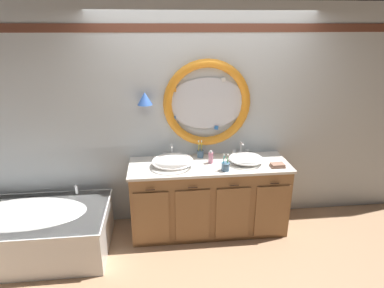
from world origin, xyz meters
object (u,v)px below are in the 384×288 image
(sink_basin_right, at_px, (246,159))
(folded_hand_towel, at_px, (278,165))
(toothbrush_holder_left, at_px, (200,153))
(soap_dispenser, at_px, (211,157))
(sink_basin_left, at_px, (173,161))
(bathtub, at_px, (26,229))
(toothbrush_holder_right, at_px, (225,166))

(sink_basin_right, distance_m, folded_hand_towel, 0.36)
(toothbrush_holder_left, distance_m, soap_dispenser, 0.21)
(soap_dispenser, bearing_deg, toothbrush_holder_left, 116.79)
(sink_basin_left, bearing_deg, bathtub, -171.71)
(soap_dispenser, xyz_separation_m, folded_hand_towel, (0.73, -0.19, -0.05))
(sink_basin_right, height_order, folded_hand_towel, sink_basin_right)
(soap_dispenser, bearing_deg, sink_basin_right, -6.55)
(sink_basin_left, height_order, soap_dispenser, soap_dispenser)
(soap_dispenser, bearing_deg, folded_hand_towel, -14.38)
(sink_basin_right, bearing_deg, toothbrush_holder_right, -147.89)
(sink_basin_left, height_order, toothbrush_holder_right, toothbrush_holder_right)
(folded_hand_towel, bearing_deg, sink_basin_right, 156.69)
(sink_basin_left, bearing_deg, sink_basin_right, -0.00)
(bathtub, xyz_separation_m, soap_dispenser, (2.03, 0.28, 0.62))
(toothbrush_holder_left, bearing_deg, folded_hand_towel, -24.56)
(sink_basin_left, height_order, toothbrush_holder_left, toothbrush_holder_left)
(bathtub, bearing_deg, soap_dispenser, 7.79)
(toothbrush_holder_right, distance_m, soap_dispenser, 0.25)
(toothbrush_holder_left, relative_size, toothbrush_holder_right, 1.08)
(soap_dispenser, bearing_deg, toothbrush_holder_right, -60.15)
(toothbrush_holder_left, height_order, soap_dispenser, toothbrush_holder_left)
(soap_dispenser, relative_size, folded_hand_towel, 1.02)
(bathtub, xyz_separation_m, toothbrush_holder_right, (2.15, 0.06, 0.61))
(bathtub, relative_size, sink_basin_left, 3.67)
(toothbrush_holder_left, bearing_deg, sink_basin_left, -145.54)
(toothbrush_holder_left, bearing_deg, sink_basin_right, -25.36)
(sink_basin_left, relative_size, toothbrush_holder_left, 2.19)
(toothbrush_holder_right, distance_m, folded_hand_towel, 0.60)
(bathtub, bearing_deg, toothbrush_holder_left, 13.58)
(bathtub, distance_m, toothbrush_holder_left, 2.08)
(toothbrush_holder_left, bearing_deg, bathtub, -166.42)
(toothbrush_holder_left, distance_m, toothbrush_holder_right, 0.46)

